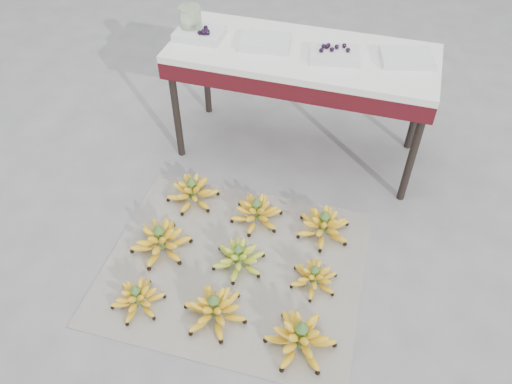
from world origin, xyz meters
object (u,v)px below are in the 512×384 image
(bunch_front_right, at_px, (300,338))
(tray_far_right, at_px, (406,58))
(bunch_mid_left, at_px, (161,241))
(tray_right, at_px, (334,54))
(bunch_back_center, at_px, (257,212))
(bunch_mid_right, at_px, (314,277))
(newspaper_mat, at_px, (235,265))
(bunch_front_center, at_px, (215,309))
(tray_far_left, at_px, (200,34))
(tray_left, at_px, (266,42))
(bunch_front_left, at_px, (137,298))
(bunch_mid_center, at_px, (239,257))
(bunch_back_right, at_px, (324,225))
(glass_jar, at_px, (190,20))
(bunch_back_left, at_px, (193,192))
(vendor_table, at_px, (302,63))

(bunch_front_right, xyz_separation_m, tray_far_right, (0.20, 1.32, 0.63))
(bunch_front_right, relative_size, bunch_mid_left, 1.05)
(tray_right, xyz_separation_m, tray_far_right, (0.36, 0.07, -0.00))
(bunch_mid_left, xyz_separation_m, bunch_back_center, (0.40, 0.33, -0.01))
(bunch_mid_right, relative_size, tray_right, 1.04)
(newspaper_mat, distance_m, bunch_mid_right, 0.40)
(bunch_front_center, distance_m, bunch_mid_right, 0.49)
(tray_far_left, bearing_deg, tray_left, 2.29)
(bunch_front_left, bearing_deg, newspaper_mat, 34.25)
(bunch_mid_center, height_order, tray_left, tray_left)
(bunch_mid_left, height_order, bunch_back_right, bunch_mid_left)
(tray_far_right, xyz_separation_m, glass_jar, (-1.16, -0.03, 0.06))
(bunch_back_center, bearing_deg, newspaper_mat, -109.51)
(newspaper_mat, relative_size, bunch_mid_left, 3.48)
(bunch_mid_center, height_order, tray_far_right, tray_far_right)
(bunch_mid_left, distance_m, bunch_back_left, 0.37)
(bunch_front_center, xyz_separation_m, bunch_back_center, (0.01, 0.62, -0.00))
(bunch_mid_center, relative_size, bunch_back_center, 0.97)
(bunch_front_center, bearing_deg, tray_far_left, 113.36)
(bunch_mid_center, bearing_deg, vendor_table, 67.58)
(bunch_front_center, distance_m, tray_far_left, 1.47)
(bunch_front_center, height_order, tray_left, tray_left)
(bunch_mid_center, distance_m, bunch_back_right, 0.48)
(bunch_front_left, bearing_deg, tray_right, 54.75)
(bunch_front_left, bearing_deg, bunch_back_right, 33.01)
(bunch_mid_right, distance_m, bunch_back_right, 0.32)
(bunch_front_center, height_order, glass_jar, glass_jar)
(bunch_back_center, relative_size, vendor_table, 0.24)
(bunch_back_center, bearing_deg, vendor_table, 67.59)
(vendor_table, bearing_deg, bunch_front_center, -93.16)
(bunch_back_left, bearing_deg, bunch_front_left, -85.93)
(bunch_mid_right, distance_m, bunch_back_center, 0.49)
(bunch_mid_left, bearing_deg, bunch_front_right, -34.29)
(bunch_front_center, bearing_deg, vendor_table, 88.16)
(tray_far_left, bearing_deg, bunch_mid_right, -46.22)
(bunch_mid_center, height_order, vendor_table, vendor_table)
(bunch_back_left, bearing_deg, bunch_back_right, 0.27)
(bunch_mid_center, distance_m, bunch_back_left, 0.52)
(bunch_back_right, height_order, tray_far_left, tray_far_left)
(bunch_front_right, bearing_deg, bunch_back_center, 137.76)
(tray_far_right, height_order, glass_jar, glass_jar)
(bunch_mid_left, distance_m, tray_left, 1.18)
(bunch_mid_center, relative_size, bunch_back_left, 1.12)
(bunch_mid_center, bearing_deg, bunch_back_right, 23.25)
(tray_far_right, distance_m, glass_jar, 1.16)
(bunch_front_center, distance_m, bunch_front_right, 0.40)
(bunch_mid_left, height_order, tray_far_right, tray_far_right)
(bunch_mid_left, xyz_separation_m, vendor_table, (0.46, 0.97, 0.53))
(bunch_back_center, bearing_deg, bunch_back_right, -15.34)
(newspaper_mat, xyz_separation_m, vendor_table, (0.08, 0.96, 0.60))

